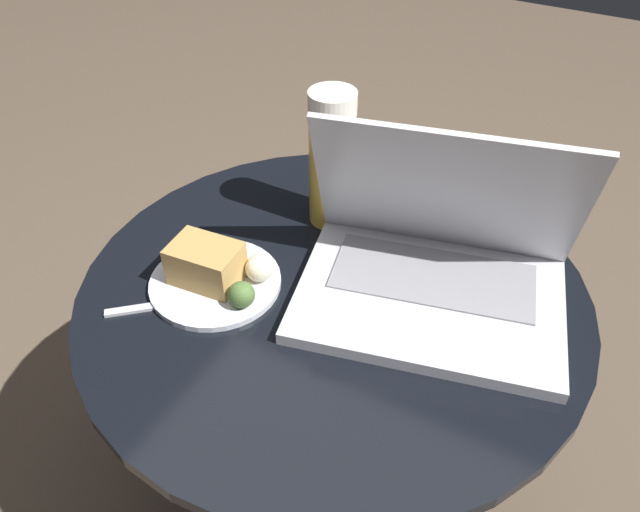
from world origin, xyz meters
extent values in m
plane|color=brown|center=(0.00, 0.00, 0.00)|extent=(6.00, 6.00, 0.00)
cylinder|color=black|center=(0.00, 0.00, 0.01)|extent=(0.43, 0.43, 0.01)
cylinder|color=black|center=(0.00, 0.00, 0.26)|extent=(0.08, 0.08, 0.50)
cylinder|color=black|center=(0.00, 0.00, 0.52)|extent=(0.72, 0.72, 0.02)
cube|color=silver|center=(0.13, 0.03, 0.54)|extent=(0.40, 0.32, 0.02)
cube|color=gray|center=(0.12, 0.07, 0.55)|extent=(0.30, 0.18, 0.00)
cube|color=silver|center=(0.11, 0.11, 0.66)|extent=(0.37, 0.18, 0.23)
cube|color=black|center=(0.11, 0.10, 0.66)|extent=(0.34, 0.16, 0.21)
cylinder|color=gold|center=(-0.08, 0.14, 0.62)|extent=(0.07, 0.07, 0.18)
cylinder|color=white|center=(-0.08, 0.14, 0.73)|extent=(0.07, 0.07, 0.03)
cylinder|color=silver|center=(-0.15, -0.08, 0.54)|extent=(0.19, 0.19, 0.01)
cube|color=tan|center=(-0.16, -0.08, 0.57)|extent=(0.10, 0.07, 0.06)
sphere|color=#4C6B33|center=(-0.08, -0.10, 0.56)|extent=(0.04, 0.04, 0.04)
sphere|color=beige|center=(-0.09, -0.05, 0.56)|extent=(0.04, 0.04, 0.04)
cube|color=silver|center=(-0.19, -0.15, 0.53)|extent=(0.11, 0.10, 0.00)
cube|color=silver|center=(-0.11, -0.09, 0.53)|extent=(0.06, 0.06, 0.00)
camera|label=1|loc=(0.30, -0.57, 1.13)|focal=35.00mm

